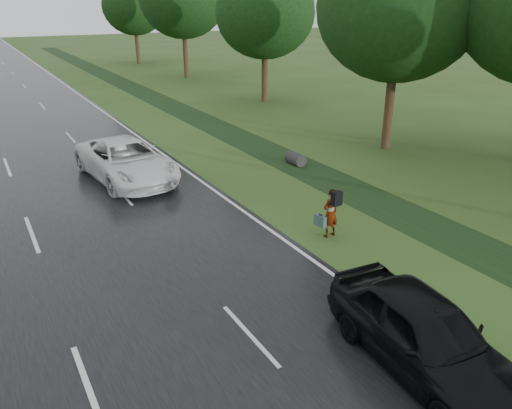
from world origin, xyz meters
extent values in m
plane|color=#30491A|center=(0.00, 0.00, 0.00)|extent=(220.00, 220.00, 0.00)
cube|color=silver|center=(6.75, 45.00, 0.04)|extent=(0.12, 180.00, 0.01)
cube|color=black|center=(11.50, 20.00, 0.00)|extent=(2.20, 120.00, 0.01)
cylinder|color=#2D2D2D|center=(11.50, 10.00, 0.25)|extent=(0.56, 1.00, 0.56)
cylinder|color=#3E2619|center=(17.00, 10.00, 1.92)|extent=(0.44, 0.44, 3.84)
ellipsoid|color=black|center=(17.00, 10.00, 6.69)|extent=(7.60, 7.60, 6.84)
cylinder|color=#3E2619|center=(18.20, 24.00, 1.76)|extent=(0.44, 0.44, 3.52)
ellipsoid|color=black|center=(18.20, 24.00, 6.14)|extent=(7.00, 7.00, 6.30)
cylinder|color=#3E2619|center=(17.80, 38.00, 2.08)|extent=(0.44, 0.44, 4.16)
cylinder|color=#3E2619|center=(17.50, 52.00, 1.84)|extent=(0.44, 0.44, 3.68)
ellipsoid|color=black|center=(17.50, 52.00, 6.38)|extent=(7.20, 7.20, 6.48)
imported|color=#A5998C|center=(8.20, 3.21, 0.79)|extent=(0.61, 0.43, 1.59)
cube|color=black|center=(8.22, 2.98, 1.36)|extent=(0.33, 0.22, 0.45)
cube|color=#364E4F|center=(7.85, 3.27, 0.58)|extent=(0.19, 0.46, 0.36)
cube|color=black|center=(7.85, 3.27, 0.79)|extent=(0.06, 0.15, 0.03)
imported|color=white|center=(4.21, 11.65, 0.86)|extent=(3.27, 6.12, 1.64)
imported|color=black|center=(6.00, -2.60, 0.84)|extent=(2.31, 4.83, 1.59)
camera|label=1|loc=(-0.96, -8.02, 6.95)|focal=35.00mm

